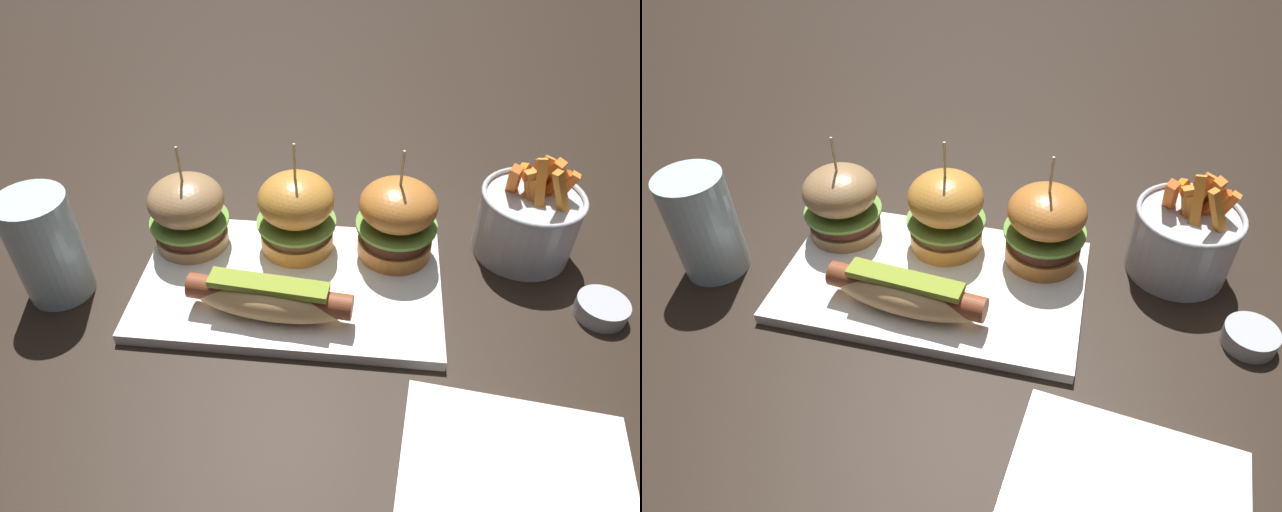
{
  "view_description": "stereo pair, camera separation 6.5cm",
  "coord_description": "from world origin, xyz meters",
  "views": [
    {
      "loc": [
        0.09,
        -0.48,
        0.48
      ],
      "look_at": [
        0.04,
        0.0,
        0.05
      ],
      "focal_mm": 32.36,
      "sensor_mm": 36.0,
      "label": 1
    },
    {
      "loc": [
        0.15,
        -0.47,
        0.48
      ],
      "look_at": [
        0.04,
        0.0,
        0.05
      ],
      "focal_mm": 32.36,
      "sensor_mm": 36.0,
      "label": 2
    }
  ],
  "objects": [
    {
      "name": "slider_center",
      "position": [
        0.0,
        0.06,
        0.07
      ],
      "size": [
        0.1,
        0.1,
        0.15
      ],
      "color": "#C68333",
      "rests_on": "platter_main"
    },
    {
      "name": "platter_main",
      "position": [
        0.0,
        0.0,
        0.01
      ],
      "size": [
        0.35,
        0.21,
        0.01
      ],
      "primitive_type": "cube",
      "color": "white",
      "rests_on": "ground"
    },
    {
      "name": "slider_right",
      "position": [
        0.12,
        0.06,
        0.06
      ],
      "size": [
        0.1,
        0.1,
        0.14
      ],
      "color": "#BA6F2D",
      "rests_on": "platter_main"
    },
    {
      "name": "sauce_ramekin",
      "position": [
        0.36,
        -0.01,
        0.01
      ],
      "size": [
        0.06,
        0.06,
        0.02
      ],
      "color": "#A8AAB2",
      "rests_on": "ground"
    },
    {
      "name": "fries_bucket",
      "position": [
        0.28,
        0.1,
        0.05
      ],
      "size": [
        0.12,
        0.12,
        0.14
      ],
      "color": "#B7BABF",
      "rests_on": "ground"
    },
    {
      "name": "slider_left",
      "position": [
        -0.13,
        0.06,
        0.06
      ],
      "size": [
        0.1,
        0.1,
        0.14
      ],
      "color": "#9D764C",
      "rests_on": "platter_main"
    },
    {
      "name": "hot_dog",
      "position": [
        -0.01,
        -0.06,
        0.04
      ],
      "size": [
        0.18,
        0.07,
        0.05
      ],
      "color": "#E0AD6A",
      "rests_on": "platter_main"
    },
    {
      "name": "ground_plane",
      "position": [
        0.0,
        0.0,
        0.0
      ],
      "size": [
        3.0,
        3.0,
        0.0
      ],
      "primitive_type": "plane",
      "color": "black"
    },
    {
      "name": "water_glass",
      "position": [
        -0.27,
        -0.03,
        0.07
      ],
      "size": [
        0.08,
        0.08,
        0.13
      ],
      "primitive_type": "cylinder",
      "color": "silver",
      "rests_on": "ground"
    }
  ]
}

